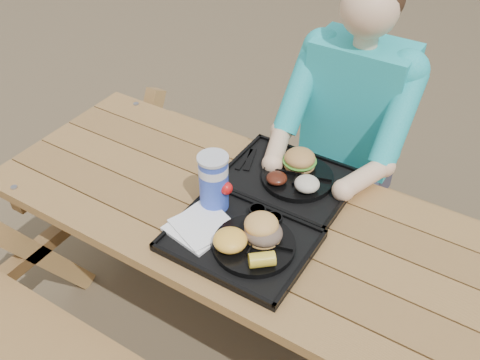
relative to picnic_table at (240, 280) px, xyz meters
The scene contains 18 objects.
ground 0.38m from the picnic_table, ahead, with size 60.00×60.00×0.00m, color #999999.
picnic_table is the anchor object (origin of this frame).
tray_near 0.42m from the picnic_table, 58.21° to the right, with size 0.45×0.35×0.02m, color black.
tray_far 0.45m from the picnic_table, 70.83° to the left, with size 0.45×0.35×0.02m, color black.
plate_near 0.45m from the picnic_table, 45.58° to the right, with size 0.26×0.26×0.02m, color black.
plate_far 0.47m from the picnic_table, 65.00° to the left, with size 0.26×0.26×0.02m, color black.
napkin_stack 0.44m from the picnic_table, 107.05° to the right, with size 0.18×0.18×0.02m, color white.
soda_cup 0.50m from the picnic_table, 146.51° to the right, with size 0.10×0.10×0.20m, color #1939C0.
condiment_bbq 0.42m from the picnic_table, 12.10° to the right, with size 0.06×0.06×0.03m, color black.
condiment_mustard 0.44m from the picnic_table, ahead, with size 0.06×0.06×0.03m, color #FFF71C.
sandwich 0.51m from the picnic_table, 35.72° to the right, with size 0.11×0.11×0.12m, color #E3A250, non-canonical shape.
mac_cheese 0.49m from the picnic_table, 66.19° to the right, with size 0.11×0.11×0.05m, color yellow.
corn_cob 0.53m from the picnic_table, 45.33° to the right, with size 0.08×0.08×0.05m, color yellow, non-canonical shape.
cutlery_far 0.47m from the picnic_table, 113.45° to the left, with size 0.02×0.14×0.01m, color black.
burger 0.55m from the picnic_table, 72.99° to the left, with size 0.12×0.12×0.10m, color #BC8242, non-canonical shape.
baked_beans 0.46m from the picnic_table, 69.24° to the left, with size 0.07×0.07×0.03m, color #4A1A0E.
potato_salad 0.50m from the picnic_table, 46.02° to the left, with size 0.09×0.09×0.05m, color beige.
diner 0.71m from the picnic_table, 77.98° to the left, with size 0.48×0.84×1.28m, color #1D94CC, non-canonical shape.
Camera 1 is at (0.71, -1.15, 2.00)m, focal length 40.00 mm.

